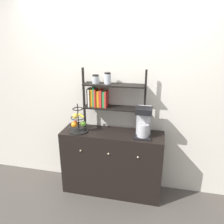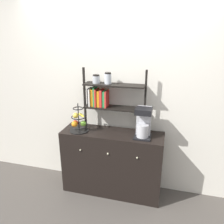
{
  "view_description": "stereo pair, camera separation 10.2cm",
  "coord_description": "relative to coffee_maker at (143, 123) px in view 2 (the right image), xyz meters",
  "views": [
    {
      "loc": [
        0.55,
        -2.28,
        2.05
      ],
      "look_at": [
        -0.0,
        0.2,
        1.16
      ],
      "focal_mm": 35.0,
      "sensor_mm": 36.0,
      "label": 1
    },
    {
      "loc": [
        0.64,
        -2.25,
        2.05
      ],
      "look_at": [
        -0.0,
        0.2,
        1.16
      ],
      "focal_mm": 35.0,
      "sensor_mm": 36.0,
      "label": 2
    }
  ],
  "objects": [
    {
      "name": "shelf_hutch",
      "position": [
        -0.51,
        0.11,
        0.28
      ],
      "size": [
        0.8,
        0.2,
        0.8
      ],
      "color": "black",
      "rests_on": "sideboard"
    },
    {
      "name": "sideboard",
      "position": [
        -0.39,
        0.01,
        -0.62
      ],
      "size": [
        1.31,
        0.41,
        0.88
      ],
      "color": "black",
      "rests_on": "ground_plane"
    },
    {
      "name": "wall_back",
      "position": [
        -0.39,
        0.26,
        0.24
      ],
      "size": [
        7.0,
        0.05,
        2.6
      ],
      "primitive_type": "cube",
      "color": "silver",
      "rests_on": "ground_plane"
    },
    {
      "name": "fruit_stand",
      "position": [
        -0.82,
        -0.05,
        -0.06
      ],
      "size": [
        0.24,
        0.24,
        0.37
      ],
      "color": "black",
      "rests_on": "sideboard"
    },
    {
      "name": "ground_plane",
      "position": [
        -0.39,
        -0.18,
        -1.06
      ],
      "size": [
        12.0,
        12.0,
        0.0
      ],
      "primitive_type": "plane",
      "color": "#47423D"
    },
    {
      "name": "coffee_maker",
      "position": [
        0.0,
        0.0,
        0.0
      ],
      "size": [
        0.2,
        0.21,
        0.37
      ],
      "color": "black",
      "rests_on": "sideboard"
    }
  ]
}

